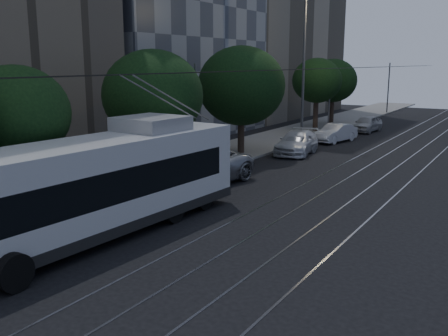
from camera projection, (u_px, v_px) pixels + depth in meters
ground at (153, 257)px, 15.81m from camera, size 120.00×120.00×0.00m
sidewalk at (250, 146)px, 36.28m from camera, size 5.00×90.00×0.15m
tram_rails at (391, 161)px, 31.14m from camera, size 4.52×90.00×0.02m
overhead_wires at (283, 101)px, 34.28m from camera, size 2.23×90.00×6.00m
trolleybus at (96, 186)px, 17.33m from camera, size 3.47×13.40×5.63m
pickup_silver at (195, 168)px, 24.85m from camera, size 3.90×6.93×1.83m
car_white_a at (297, 144)px, 33.23m from camera, size 1.75×4.16×1.41m
car_white_b at (297, 142)px, 33.73m from camera, size 2.96×5.50×1.51m
car_white_c at (335, 133)px, 38.51m from camera, size 2.35×4.48×1.40m
car_white_d at (367, 124)px, 44.14m from camera, size 1.98×4.34×1.44m
tree_1 at (16, 114)px, 18.43m from camera, size 3.96×3.96×5.99m
tree_2 at (153, 95)px, 24.89m from camera, size 5.05×5.05×6.71m
tree_3 at (241, 86)px, 32.45m from camera, size 5.72×5.72×7.13m
tree_4 at (317, 81)px, 43.16m from camera, size 4.29×4.29×6.43m
tree_5 at (333, 81)px, 47.37m from camera, size 4.53×4.53×6.39m
streetlamp_far at (310, 53)px, 36.76m from camera, size 2.68×0.44×11.24m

